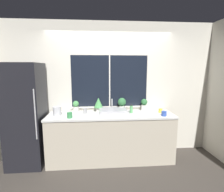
{
  "coord_description": "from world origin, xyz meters",
  "views": [
    {
      "loc": [
        -0.25,
        -2.9,
        1.78
      ],
      "look_at": [
        0.02,
        0.31,
        1.27
      ],
      "focal_mm": 28.0,
      "sensor_mm": 36.0,
      "label": 1
    }
  ],
  "objects": [
    {
      "name": "ground_plane",
      "position": [
        0.0,
        0.0,
        0.0
      ],
      "size": [
        14.0,
        14.0,
        0.0
      ],
      "primitive_type": "plane",
      "color": "#38332D"
    },
    {
      "name": "potted_plant_far_left",
      "position": [
        -0.68,
        0.56,
        1.03
      ],
      "size": [
        0.12,
        0.12,
        0.22
      ],
      "color": "silver",
      "rests_on": "counter"
    },
    {
      "name": "refrigerator",
      "position": [
        -1.55,
        0.29,
        0.94
      ],
      "size": [
        0.62,
        0.65,
        1.88
      ],
      "color": "black",
      "rests_on": "ground_plane"
    },
    {
      "name": "potted_plant_center_right",
      "position": [
        0.24,
        0.56,
        1.08
      ],
      "size": [
        0.17,
        0.17,
        0.27
      ],
      "color": "silver",
      "rests_on": "counter"
    },
    {
      "name": "wall_left",
      "position": [
        -2.14,
        1.5,
        1.35
      ],
      "size": [
        0.06,
        7.0,
        2.7
      ],
      "color": "beige",
      "rests_on": "ground_plane"
    },
    {
      "name": "potted_plant_center_left",
      "position": [
        -0.23,
        0.56,
        1.08
      ],
      "size": [
        0.18,
        0.18,
        0.28
      ],
      "color": "silver",
      "rests_on": "counter"
    },
    {
      "name": "mug_yellow",
      "position": [
        0.98,
        0.35,
        0.96
      ],
      "size": [
        0.08,
        0.08,
        0.08
      ],
      "color": "gold",
      "rests_on": "counter"
    },
    {
      "name": "potted_plant_far_right",
      "position": [
        0.71,
        0.56,
        1.04
      ],
      "size": [
        0.13,
        0.13,
        0.24
      ],
      "color": "silver",
      "rests_on": "counter"
    },
    {
      "name": "mug_blue",
      "position": [
        0.96,
        0.11,
        0.96
      ],
      "size": [
        0.09,
        0.09,
        0.09
      ],
      "color": "#3351AD",
      "rests_on": "counter"
    },
    {
      "name": "mug_grey",
      "position": [
        -0.49,
        0.42,
        0.97
      ],
      "size": [
        0.08,
        0.08,
        0.1
      ],
      "color": "gray",
      "rests_on": "counter"
    },
    {
      "name": "counter",
      "position": [
        0.0,
        0.31,
        0.46
      ],
      "size": [
        2.38,
        0.65,
        0.92
      ],
      "color": "#B2A893",
      "rests_on": "ground_plane"
    },
    {
      "name": "sink",
      "position": [
        0.04,
        0.35,
        0.96
      ],
      "size": [
        0.52,
        0.42,
        0.25
      ],
      "color": "#ADADB2",
      "rests_on": "counter"
    },
    {
      "name": "mug_green",
      "position": [
        -0.74,
        0.12,
        0.97
      ],
      "size": [
        0.09,
        0.09,
        0.1
      ],
      "color": "#38844C",
      "rests_on": "counter"
    },
    {
      "name": "wall_right",
      "position": [
        2.14,
        1.5,
        1.35
      ],
      "size": [
        0.06,
        7.0,
        2.7
      ],
      "color": "beige",
      "rests_on": "ground_plane"
    },
    {
      "name": "soap_bottle",
      "position": [
        0.4,
        0.37,
        0.99
      ],
      "size": [
        0.06,
        0.06,
        0.18
      ],
      "color": "#519E5B",
      "rests_on": "counter"
    },
    {
      "name": "wall_back",
      "position": [
        0.0,
        0.7,
        1.35
      ],
      "size": [
        8.0,
        0.09,
        2.7
      ],
      "color": "beige",
      "rests_on": "ground_plane"
    },
    {
      "name": "kettle",
      "position": [
        -1.0,
        0.32,
        1.01
      ],
      "size": [
        0.15,
        0.15,
        0.18
      ],
      "color": "#B2B2B7",
      "rests_on": "counter"
    }
  ]
}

